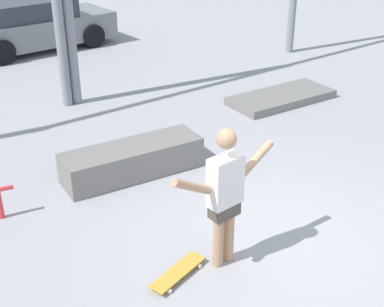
# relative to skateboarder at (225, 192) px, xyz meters

# --- Properties ---
(ground_plane) EXTENTS (36.00, 36.00, 0.00)m
(ground_plane) POSITION_rel_skateboarder_xyz_m (0.84, -0.14, -0.98)
(ground_plane) COLOR #9E9EA3
(skateboarder) EXTENTS (1.50, 0.23, 1.75)m
(skateboarder) POSITION_rel_skateboarder_xyz_m (0.00, 0.00, 0.00)
(skateboarder) COLOR tan
(skateboarder) RESTS_ON ground_plane
(skateboard) EXTENTS (0.84, 0.42, 0.08)m
(skateboard) POSITION_rel_skateboarder_xyz_m (-0.59, 0.10, -0.91)
(skateboard) COLOR gold
(skateboard) RESTS_ON ground_plane
(grind_box) EXTENTS (2.25, 0.90, 0.49)m
(grind_box) POSITION_rel_skateboarder_xyz_m (0.28, 2.52, -0.73)
(grind_box) COLOR slate
(grind_box) RESTS_ON ground_plane
(manual_pad) EXTENTS (2.31, 1.11, 0.16)m
(manual_pad) POSITION_rel_skateboarder_xyz_m (4.40, 3.38, -0.89)
(manual_pad) COLOR slate
(manual_pad) RESTS_ON ground_plane
(parked_car_grey) EXTENTS (4.21, 2.00, 1.35)m
(parked_car_grey) POSITION_rel_skateboarder_xyz_m (1.86, 10.27, -0.32)
(parked_car_grey) COLOR slate
(parked_car_grey) RESTS_ON ground_plane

